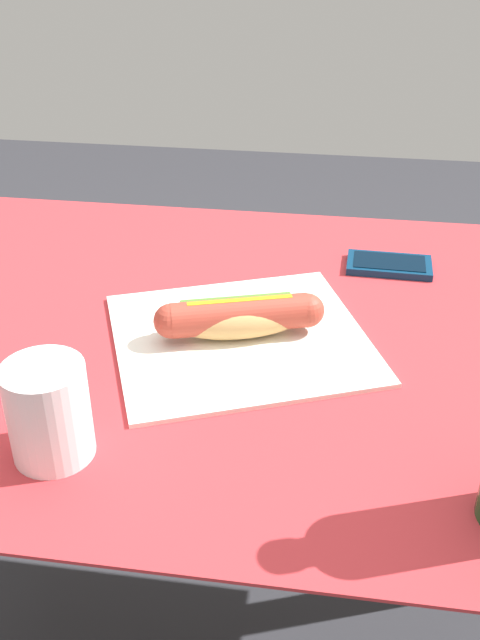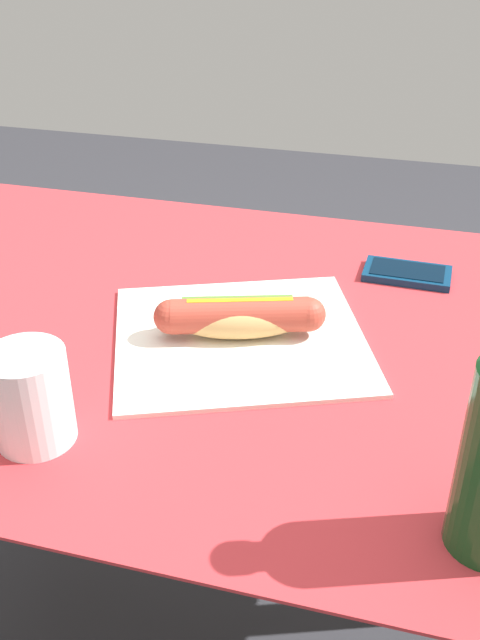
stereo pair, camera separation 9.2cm
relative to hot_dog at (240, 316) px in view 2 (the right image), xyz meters
name	(u,v)px [view 2 (the right image)]	position (x,y,z in m)	size (l,w,h in m)	color
dining_table	(239,409)	(-0.01, 0.02, -0.17)	(1.24, 0.80, 0.74)	brown
paper_wrapper	(240,338)	(0.00, 0.00, -0.03)	(0.32, 0.29, 0.01)	silver
hot_dog	(240,316)	(0.00, 0.00, 0.00)	(0.21, 0.10, 0.05)	tan
cell_phone	(407,273)	(0.20, 0.23, -0.03)	(0.13, 0.07, 0.01)	#0A2D4C
drinking_cup	(31,397)	(-0.16, -0.24, 0.02)	(0.08, 0.08, 0.11)	white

